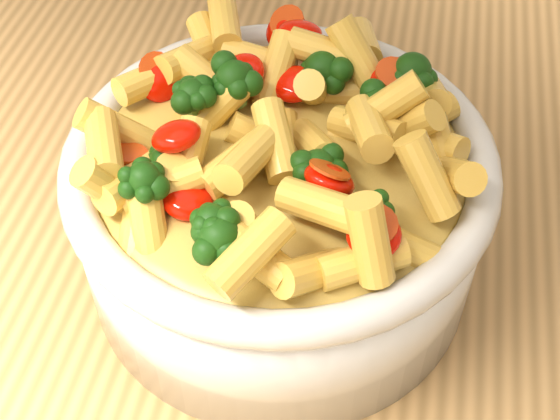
# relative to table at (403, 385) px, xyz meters

# --- Properties ---
(table) EXTENTS (1.20, 0.80, 0.90)m
(table) POSITION_rel_table_xyz_m (0.00, 0.00, 0.00)
(table) COLOR tan
(table) RESTS_ON ground
(serving_bowl) EXTENTS (0.25, 0.25, 0.11)m
(serving_bowl) POSITION_rel_table_xyz_m (-0.09, 0.01, 0.16)
(serving_bowl) COLOR silver
(serving_bowl) RESTS_ON table
(pasta_salad) EXTENTS (0.20, 0.20, 0.04)m
(pasta_salad) POSITION_rel_table_xyz_m (-0.09, 0.01, 0.22)
(pasta_salad) COLOR #E9AD49
(pasta_salad) RESTS_ON serving_bowl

